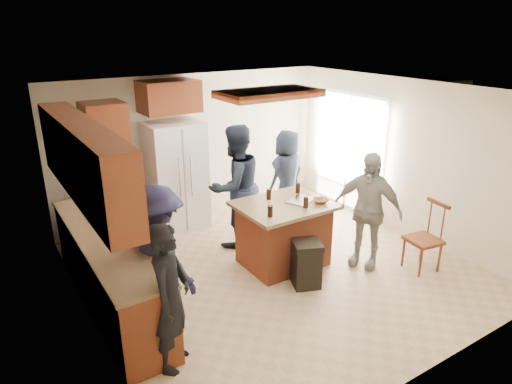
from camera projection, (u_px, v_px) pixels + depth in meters
room_shell at (400, 144)px, 9.72m from camera, size 8.00×5.20×5.00m
person_front_left at (170, 297)px, 4.42m from camera, size 0.69×0.70×1.57m
person_behind_left at (235, 187)px, 6.92m from camera, size 1.00×0.70×1.91m
person_behind_right at (287, 174)px, 8.02m from camera, size 0.87×0.67×1.58m
person_side_right at (367, 210)px, 6.35m from camera, size 0.88×1.10×1.68m
person_counter at (159, 255)px, 5.13m from camera, size 0.78×1.17×1.66m
left_cabinetry at (100, 234)px, 5.35m from camera, size 0.64×3.00×2.30m
back_wall_units at (125, 154)px, 7.08m from camera, size 1.80×0.60×2.45m
refrigerator at (176, 176)px, 7.58m from camera, size 0.90×0.76×1.80m
kitchen_island at (283, 233)px, 6.49m from camera, size 1.28×1.03×0.93m
island_items at (302, 200)px, 6.35m from camera, size 1.05×0.68×0.15m
trash_bin at (306, 264)px, 5.98m from camera, size 0.47×0.47×0.63m
spindle_chair at (424, 240)px, 6.35m from camera, size 0.48×0.48×0.99m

